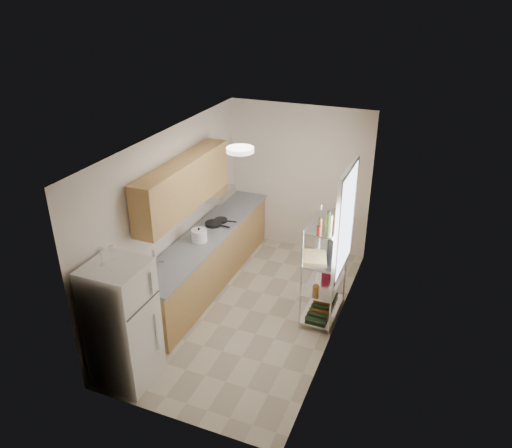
{
  "coord_description": "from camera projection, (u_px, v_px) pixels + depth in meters",
  "views": [
    {
      "loc": [
        2.34,
        -5.61,
        4.43
      ],
      "look_at": [
        -0.01,
        0.25,
        1.31
      ],
      "focal_mm": 35.0,
      "sensor_mm": 36.0,
      "label": 1
    }
  ],
  "objects": [
    {
      "name": "counter_run",
      "position": [
        207.0,
        258.0,
        7.88
      ],
      "size": [
        0.63,
        3.51,
        0.9
      ],
      "color": "#B2874C",
      "rests_on": "ground"
    },
    {
      "name": "ceiling_dome",
      "position": [
        240.0,
        150.0,
        6.02
      ],
      "size": [
        0.34,
        0.34,
        0.05
      ],
      "primitive_type": "cylinder",
      "color": "white",
      "rests_on": "room"
    },
    {
      "name": "frying_pan_small",
      "position": [
        221.0,
        220.0,
        8.05
      ],
      "size": [
        0.23,
        0.23,
        0.04
      ],
      "primitive_type": "cylinder",
      "rotation": [
        0.0,
        0.0,
        0.12
      ],
      "color": "black",
      "rests_on": "counter_run"
    },
    {
      "name": "upper_cabinets",
      "position": [
        184.0,
        185.0,
        7.04
      ],
      "size": [
        0.33,
        2.2,
        0.72
      ],
      "primitive_type": "cube",
      "color": "#B2874C",
      "rests_on": "room"
    },
    {
      "name": "wine_glass_b",
      "position": [
        101.0,
        256.0,
        5.46
      ],
      "size": [
        0.07,
        0.07,
        0.2
      ],
      "primitive_type": null,
      "color": "silver",
      "rests_on": "refrigerator"
    },
    {
      "name": "storage_bag",
      "position": [
        327.0,
        269.0,
        7.21
      ],
      "size": [
        0.11,
        0.16,
        0.18
      ],
      "primitive_type": "cube",
      "rotation": [
        0.0,
        0.0,
        0.01
      ],
      "color": "#A81430",
      "rests_on": "bakers_rack"
    },
    {
      "name": "espresso_machine",
      "position": [
        335.0,
        242.0,
        6.89
      ],
      "size": [
        0.17,
        0.24,
        0.28
      ],
      "primitive_type": "cube",
      "rotation": [
        0.0,
        0.0,
        -0.02
      ],
      "color": "black",
      "rests_on": "bakers_rack"
    },
    {
      "name": "window",
      "position": [
        345.0,
        220.0,
        6.6
      ],
      "size": [
        0.06,
        1.0,
        1.46
      ],
      "primitive_type": "cube",
      "color": "white",
      "rests_on": "room"
    },
    {
      "name": "rice_cooker",
      "position": [
        199.0,
        235.0,
        7.42
      ],
      "size": [
        0.23,
        0.23,
        0.19
      ],
      "primitive_type": "cylinder",
      "color": "white",
      "rests_on": "counter_run"
    },
    {
      "name": "range_hood",
      "position": [
        214.0,
        193.0,
        7.88
      ],
      "size": [
        0.5,
        0.6,
        0.12
      ],
      "primitive_type": "cube",
      "color": "#B7BABC",
      "rests_on": "room"
    },
    {
      "name": "room",
      "position": [
        250.0,
        233.0,
        6.83
      ],
      "size": [
        2.52,
        4.42,
        2.62
      ],
      "color": "#C0B49B",
      "rests_on": "ground"
    },
    {
      "name": "bakers_rack",
      "position": [
        326.0,
        248.0,
        6.83
      ],
      "size": [
        0.45,
        0.9,
        1.73
      ],
      "color": "silver",
      "rests_on": "ground"
    },
    {
      "name": "frying_pan_large",
      "position": [
        213.0,
        224.0,
        7.93
      ],
      "size": [
        0.28,
        0.28,
        0.05
      ],
      "primitive_type": "cylinder",
      "rotation": [
        0.0,
        0.0,
        -0.07
      ],
      "color": "black",
      "rests_on": "counter_run"
    },
    {
      "name": "cutting_board",
      "position": [
        315.0,
        257.0,
        6.79
      ],
      "size": [
        0.41,
        0.47,
        0.03
      ],
      "primitive_type": "cube",
      "rotation": [
        0.0,
        0.0,
        0.3
      ],
      "color": "tan",
      "rests_on": "bakers_rack"
    },
    {
      "name": "wine_glass_a",
      "position": [
        112.0,
        253.0,
        5.55
      ],
      "size": [
        0.06,
        0.06,
        0.18
      ],
      "primitive_type": null,
      "color": "silver",
      "rests_on": "refrigerator"
    },
    {
      "name": "refrigerator",
      "position": [
        122.0,
        324.0,
        5.84
      ],
      "size": [
        0.66,
        0.66,
        1.59
      ],
      "primitive_type": "cube",
      "color": "white",
      "rests_on": "ground"
    }
  ]
}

